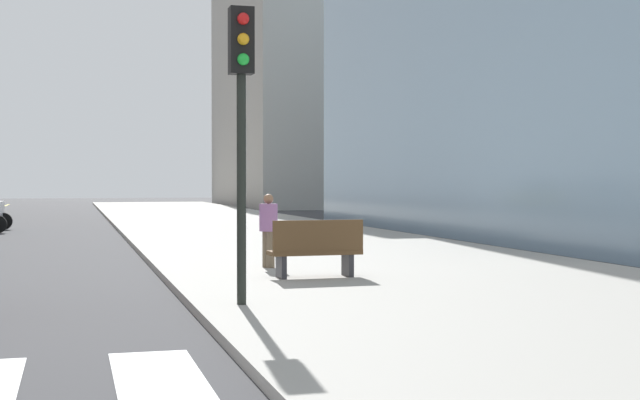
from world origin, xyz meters
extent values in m
cube|color=#9E9B93|center=(12.20, 20.00, 0.07)|extent=(10.00, 120.00, 0.15)
cube|color=silver|center=(6.30, 4.00, 0.01)|extent=(0.90, 4.00, 0.01)
cube|color=#9E9B93|center=(27.25, 69.00, 13.41)|extent=(18.00, 24.00, 26.83)
cylinder|color=black|center=(2.67, 35.05, 0.36)|extent=(0.72, 0.24, 0.71)
cylinder|color=black|center=(7.91, 8.73, 1.88)|extent=(0.14, 0.14, 3.47)
cube|color=black|center=(7.91, 8.73, 4.12)|extent=(0.36, 0.28, 1.00)
sphere|color=red|center=(7.91, 8.55, 4.42)|extent=(0.18, 0.18, 0.18)
sphere|color=orange|center=(7.91, 8.55, 4.12)|extent=(0.18, 0.18, 0.18)
sphere|color=green|center=(7.91, 8.55, 3.82)|extent=(0.18, 0.18, 0.18)
cube|color=brown|center=(9.99, 12.21, 0.63)|extent=(1.82, 0.62, 0.08)
cube|color=brown|center=(10.00, 11.97, 0.97)|extent=(1.80, 0.12, 0.60)
cube|color=#2D2D33|center=(9.32, 12.19, 0.37)|extent=(0.12, 0.48, 0.44)
cube|color=#2D2D33|center=(10.66, 12.24, 0.37)|extent=(0.12, 0.48, 0.44)
cylinder|color=brown|center=(9.51, 14.45, 0.54)|extent=(0.18, 0.18, 0.79)
cylinder|color=brown|center=(9.56, 14.30, 0.54)|extent=(0.18, 0.18, 0.79)
cylinder|color=#99669E|center=(9.53, 14.38, 1.23)|extent=(0.39, 0.39, 0.59)
sphere|color=#936B4C|center=(9.53, 14.38, 1.63)|extent=(0.21, 0.21, 0.21)
camera|label=1|loc=(5.46, -4.70, 2.00)|focal=50.77mm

